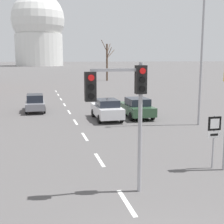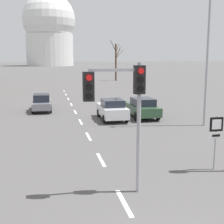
% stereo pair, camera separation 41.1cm
% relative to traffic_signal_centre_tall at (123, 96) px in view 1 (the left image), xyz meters
% --- Properties ---
extents(lane_stripe_0, '(0.16, 2.00, 0.01)m').
position_rel_traffic_signal_centre_tall_xyz_m(lane_stripe_0, '(-0.08, -0.75, -3.46)').
color(lane_stripe_0, silver).
rests_on(lane_stripe_0, ground_plane).
extents(lane_stripe_1, '(0.16, 2.00, 0.01)m').
position_rel_traffic_signal_centre_tall_xyz_m(lane_stripe_1, '(-0.08, 3.75, -3.46)').
color(lane_stripe_1, silver).
rests_on(lane_stripe_1, ground_plane).
extents(lane_stripe_2, '(0.16, 2.00, 0.01)m').
position_rel_traffic_signal_centre_tall_xyz_m(lane_stripe_2, '(-0.08, 8.25, -3.46)').
color(lane_stripe_2, silver).
rests_on(lane_stripe_2, ground_plane).
extents(lane_stripe_3, '(0.16, 2.00, 0.01)m').
position_rel_traffic_signal_centre_tall_xyz_m(lane_stripe_3, '(-0.08, 12.75, -3.46)').
color(lane_stripe_3, silver).
rests_on(lane_stripe_3, ground_plane).
extents(lane_stripe_4, '(0.16, 2.00, 0.01)m').
position_rel_traffic_signal_centre_tall_xyz_m(lane_stripe_4, '(-0.08, 17.25, -3.46)').
color(lane_stripe_4, silver).
rests_on(lane_stripe_4, ground_plane).
extents(lane_stripe_5, '(0.16, 2.00, 0.01)m').
position_rel_traffic_signal_centre_tall_xyz_m(lane_stripe_5, '(-0.08, 21.75, -3.46)').
color(lane_stripe_5, silver).
rests_on(lane_stripe_5, ground_plane).
extents(lane_stripe_6, '(0.16, 2.00, 0.01)m').
position_rel_traffic_signal_centre_tall_xyz_m(lane_stripe_6, '(-0.08, 26.25, -3.46)').
color(lane_stripe_6, silver).
rests_on(lane_stripe_6, ground_plane).
extents(lane_stripe_7, '(0.16, 2.00, 0.01)m').
position_rel_traffic_signal_centre_tall_xyz_m(lane_stripe_7, '(-0.08, 30.75, -3.46)').
color(lane_stripe_7, silver).
rests_on(lane_stripe_7, ground_plane).
extents(lane_stripe_8, '(0.16, 2.00, 0.01)m').
position_rel_traffic_signal_centre_tall_xyz_m(lane_stripe_8, '(-0.08, 35.25, -3.46)').
color(lane_stripe_8, silver).
rests_on(lane_stripe_8, ground_plane).
extents(traffic_signal_centre_tall, '(2.09, 0.34, 4.57)m').
position_rel_traffic_signal_centre_tall_xyz_m(traffic_signal_centre_tall, '(0.00, 0.00, 0.00)').
color(traffic_signal_centre_tall, '#9E9EA3').
rests_on(traffic_signal_centre_tall, ground_plane).
extents(route_sign_post, '(0.60, 0.08, 2.33)m').
position_rel_traffic_signal_centre_tall_xyz_m(route_sign_post, '(4.45, 1.50, -1.88)').
color(route_sign_post, '#9E9EA3').
rests_on(route_sign_post, ground_plane).
extents(street_lamp_right, '(2.16, 0.36, 9.99)m').
position_rel_traffic_signal_centre_tall_xyz_m(street_lamp_right, '(8.02, 9.72, 2.52)').
color(street_lamp_right, '#9E9EA3').
rests_on(street_lamp_right, ground_plane).
extents(sedan_near_left, '(1.69, 4.24, 1.55)m').
position_rel_traffic_signal_centre_tall_xyz_m(sedan_near_left, '(-2.96, 18.33, -2.68)').
color(sedan_near_left, slate).
rests_on(sedan_near_left, ground_plane).
extents(sedan_near_right, '(1.87, 4.17, 1.60)m').
position_rel_traffic_signal_centre_tall_xyz_m(sedan_near_right, '(2.41, 13.12, -2.64)').
color(sedan_near_right, silver).
rests_on(sedan_near_right, ground_plane).
extents(sedan_mid_centre, '(1.93, 4.27, 1.58)m').
position_rel_traffic_signal_centre_tall_xyz_m(sedan_mid_centre, '(4.95, 13.47, -2.65)').
color(sedan_mid_centre, '#2D4C33').
rests_on(sedan_mid_centre, ground_plane).
extents(bare_tree_right_near, '(3.19, 3.81, 8.43)m').
position_rel_traffic_signal_centre_tall_xyz_m(bare_tree_right_near, '(11.84, 54.26, 0.72)').
color(bare_tree_right_near, brown).
rests_on(bare_tree_right_near, ground_plane).
extents(capitol_dome, '(31.28, 31.28, 44.18)m').
position_rel_traffic_signal_centre_tall_xyz_m(capitol_dome, '(-0.08, 186.37, 18.06)').
color(capitol_dome, silver).
rests_on(capitol_dome, ground_plane).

